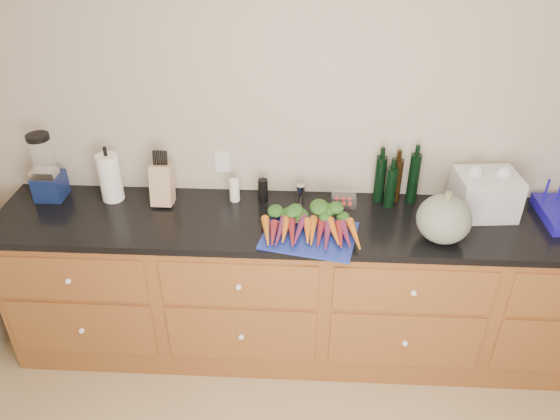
# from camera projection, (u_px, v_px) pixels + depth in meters

# --- Properties ---
(wall_back) EXTENTS (4.10, 0.05, 2.60)m
(wall_back) POSITION_uv_depth(u_px,v_px,m) (328.00, 134.00, 3.03)
(wall_back) COLOR #C0B39F
(wall_back) RESTS_ON ground
(cabinets) EXTENTS (3.60, 0.64, 0.90)m
(cabinets) POSITION_uv_depth(u_px,v_px,m) (322.00, 289.00, 3.21)
(cabinets) COLOR brown
(cabinets) RESTS_ON ground
(countertop) EXTENTS (3.64, 0.62, 0.04)m
(countertop) POSITION_uv_depth(u_px,v_px,m) (326.00, 223.00, 2.96)
(countertop) COLOR black
(countertop) RESTS_ON cabinets
(cutting_board) EXTENTS (0.53, 0.44, 0.01)m
(cutting_board) POSITION_uv_depth(u_px,v_px,m) (309.00, 236.00, 2.82)
(cutting_board) COLOR navy
(cutting_board) RESTS_ON countertop
(carrots) EXTENTS (0.49, 0.33, 0.06)m
(carrots) POSITION_uv_depth(u_px,v_px,m) (310.00, 226.00, 2.83)
(carrots) COLOR orange
(carrots) RESTS_ON cutting_board
(squash) EXTENTS (0.27, 0.27, 0.25)m
(squash) POSITION_uv_depth(u_px,v_px,m) (444.00, 219.00, 2.74)
(squash) COLOR #5C6857
(squash) RESTS_ON countertop
(blender_appliance) EXTENTS (0.16, 0.16, 0.39)m
(blender_appliance) POSITION_uv_depth(u_px,v_px,m) (46.00, 171.00, 3.06)
(blender_appliance) COLOR #101D4D
(blender_appliance) RESTS_ON countertop
(paper_towel) EXTENTS (0.12, 0.12, 0.28)m
(paper_towel) POSITION_uv_depth(u_px,v_px,m) (110.00, 178.00, 3.07)
(paper_towel) COLOR white
(paper_towel) RESTS_ON countertop
(knife_block) EXTENTS (0.12, 0.12, 0.23)m
(knife_block) POSITION_uv_depth(u_px,v_px,m) (162.00, 184.00, 3.05)
(knife_block) COLOR tan
(knife_block) RESTS_ON countertop
(grinder_salt) EXTENTS (0.06, 0.06, 0.13)m
(grinder_salt) POSITION_uv_depth(u_px,v_px,m) (235.00, 190.00, 3.09)
(grinder_salt) COLOR white
(grinder_salt) RESTS_ON countertop
(grinder_pepper) EXTENTS (0.06, 0.06, 0.14)m
(grinder_pepper) POSITION_uv_depth(u_px,v_px,m) (263.00, 190.00, 3.08)
(grinder_pepper) COLOR black
(grinder_pepper) RESTS_ON countertop
(canister_chrome) EXTENTS (0.05, 0.05, 0.11)m
(canister_chrome) POSITION_uv_depth(u_px,v_px,m) (301.00, 194.00, 3.08)
(canister_chrome) COLOR silver
(canister_chrome) RESTS_ON countertop
(tomato_box) EXTENTS (0.14, 0.11, 0.06)m
(tomato_box) POSITION_uv_depth(u_px,v_px,m) (344.00, 199.00, 3.08)
(tomato_box) COLOR white
(tomato_box) RESTS_ON countertop
(bottles) EXTENTS (0.25, 0.13, 0.30)m
(bottles) POSITION_uv_depth(u_px,v_px,m) (395.00, 181.00, 3.04)
(bottles) COLOR black
(bottles) RESTS_ON countertop
(grocery_bag) EXTENTS (0.34, 0.29, 0.24)m
(grocery_bag) POSITION_uv_depth(u_px,v_px,m) (485.00, 194.00, 2.95)
(grocery_bag) COLOR white
(grocery_bag) RESTS_ON countertop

